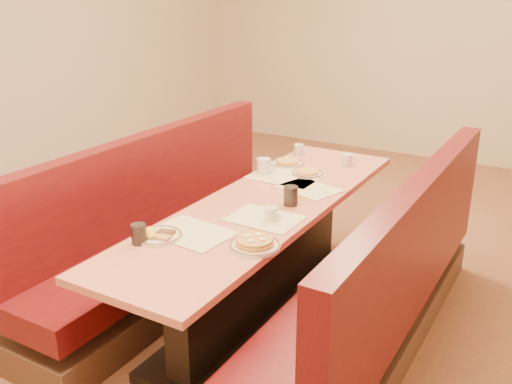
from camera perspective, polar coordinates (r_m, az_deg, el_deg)
The scene contains 18 objects.
ground at distance 3.68m, azimuth 0.82°, elevation -12.04°, with size 8.00×8.00×0.00m, color #9E6647.
diner_table at distance 3.50m, azimuth 0.85°, elevation -6.84°, with size 0.70×2.50×0.75m.
booth_left at distance 3.88m, azimuth -8.62°, elevation -4.45°, with size 0.55×2.50×1.05m.
booth_right at distance 3.25m, azimuth 12.32°, elevation -9.86°, with size 0.55×2.50×1.05m.
placemat_near_left at distance 2.96m, azimuth -6.49°, elevation -4.08°, with size 0.40×0.30×0.00m, color beige.
placemat_near_right at distance 3.11m, azimuth 0.86°, elevation -2.66°, with size 0.38×0.29×0.00m, color beige.
placemat_far_left at distance 3.79m, azimuth 2.90°, elevation 1.57°, with size 0.45×0.34×0.00m, color beige.
placemat_far_right at distance 3.58m, azimuth 5.31°, elevation 0.36°, with size 0.36×0.27×0.00m, color beige.
pancake_plate at distance 2.78m, azimuth -0.14°, elevation -5.21°, with size 0.25×0.25×0.06m.
eggs_plate at distance 2.93m, azimuth -9.80°, elevation -4.27°, with size 0.24×0.24×0.05m.
extra_plate_mid at distance 3.84m, azimuth 5.18°, elevation 1.91°, with size 0.21×0.21×0.04m.
extra_plate_far at distance 4.05m, azimuth 3.19°, elevation 2.95°, with size 0.24×0.24×0.05m.
coffee_mug_a at distance 3.08m, azimuth 1.55°, elevation -2.18°, with size 0.10×0.07×0.08m.
coffee_mug_b at distance 3.85m, azimuth 0.83°, elevation 2.63°, with size 0.14×0.10×0.10m.
coffee_mug_c at distance 4.08m, azimuth 9.11°, elevation 3.24°, with size 0.11×0.08×0.08m.
coffee_mug_d at distance 4.30m, azimuth 4.32°, elevation 4.29°, with size 0.10×0.07×0.08m.
soda_tumbler_near at distance 2.87m, azimuth -11.65°, elevation -4.13°, with size 0.08×0.08×0.10m.
soda_tumbler_mid at distance 3.30m, azimuth 3.50°, elevation -0.38°, with size 0.08×0.08×0.11m.
Camera 1 is at (1.53, -2.71, 1.96)m, focal length 40.00 mm.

